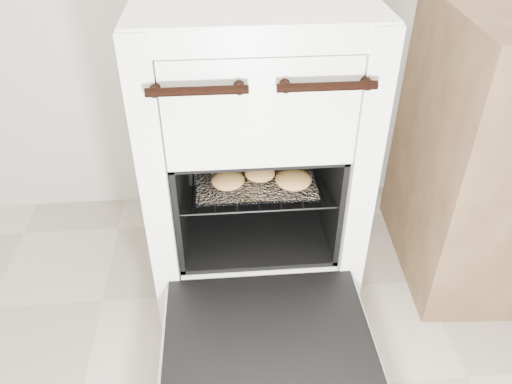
% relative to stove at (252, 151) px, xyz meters
% --- Properties ---
extents(stove, '(0.56, 0.62, 0.86)m').
position_rel_stove_xyz_m(stove, '(0.00, 0.00, 0.00)').
color(stove, white).
rests_on(stove, ground).
extents(oven_door, '(0.50, 0.39, 0.04)m').
position_rel_stove_xyz_m(oven_door, '(0.00, -0.47, -0.23)').
color(oven_door, black).
rests_on(oven_door, stove).
extents(oven_rack, '(0.41, 0.39, 0.01)m').
position_rel_stove_xyz_m(oven_rack, '(0.00, -0.06, -0.03)').
color(oven_rack, black).
rests_on(oven_rack, stove).
extents(foil_sheet, '(0.32, 0.28, 0.01)m').
position_rel_stove_xyz_m(foil_sheet, '(0.00, -0.08, -0.02)').
color(foil_sheet, white).
rests_on(foil_sheet, oven_rack).
extents(baked_rolls, '(0.31, 0.25, 0.05)m').
position_rel_stove_xyz_m(baked_rolls, '(0.00, -0.09, 0.00)').
color(baked_rolls, tan).
rests_on(baked_rolls, foil_sheet).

